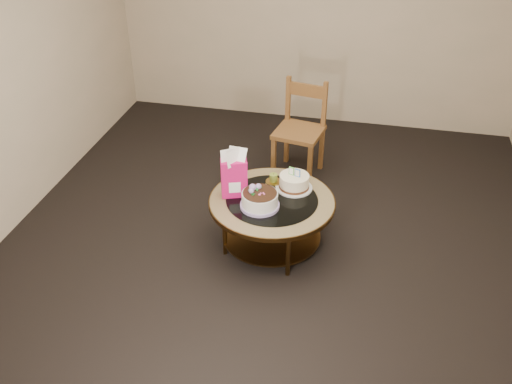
% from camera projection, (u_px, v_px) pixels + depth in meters
% --- Properties ---
extents(ground, '(5.00, 5.00, 0.00)m').
position_uv_depth(ground, '(271.00, 244.00, 4.81)').
color(ground, black).
rests_on(ground, ground).
extents(room_walls, '(4.52, 5.02, 2.61)m').
position_uv_depth(room_walls, '(274.00, 70.00, 3.97)').
color(room_walls, tan).
rests_on(room_walls, ground).
extents(coffee_table, '(1.02, 1.02, 0.46)m').
position_uv_depth(coffee_table, '(272.00, 207.00, 4.61)').
color(coffee_table, '#523617').
rests_on(coffee_table, ground).
extents(decorated_cake, '(0.31, 0.31, 0.18)m').
position_uv_depth(decorated_cake, '(260.00, 200.00, 4.44)').
color(decorated_cake, '#A38BC5').
rests_on(decorated_cake, coffee_table).
extents(cream_cake, '(0.30, 0.30, 0.19)m').
position_uv_depth(cream_cake, '(294.00, 182.00, 4.67)').
color(cream_cake, silver).
rests_on(cream_cake, coffee_table).
extents(gift_bag, '(0.23, 0.20, 0.41)m').
position_uv_depth(gift_bag, '(234.00, 173.00, 4.51)').
color(gift_bag, '#D71471').
rests_on(gift_bag, coffee_table).
extents(pillar_candle, '(0.13, 0.13, 0.10)m').
position_uv_depth(pillar_candle, '(273.00, 180.00, 4.75)').
color(pillar_candle, '#DDC45B').
rests_on(pillar_candle, coffee_table).
extents(dining_chair, '(0.50, 0.50, 0.94)m').
position_uv_depth(dining_chair, '(300.00, 129.00, 5.55)').
color(dining_chair, brown).
rests_on(dining_chair, ground).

